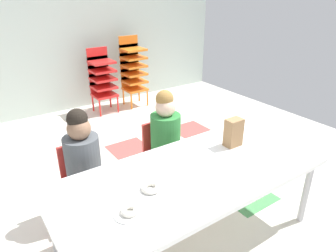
{
  "coord_description": "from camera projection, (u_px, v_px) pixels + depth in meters",
  "views": [
    {
      "loc": [
        -0.94,
        -1.89,
        1.69
      ],
      "look_at": [
        0.16,
        -0.31,
        0.82
      ],
      "focal_mm": 32.81,
      "sensor_mm": 36.0,
      "label": 1
    }
  ],
  "objects": [
    {
      "name": "donut_powdered_on_plate",
      "position": [
        130.0,
        210.0,
        1.66
      ],
      "size": [
        0.1,
        0.1,
        0.03
      ],
      "primitive_type": "torus",
      "color": "white",
      "rests_on": "craft_table"
    },
    {
      "name": "paper_plate_near_edge",
      "position": [
        130.0,
        213.0,
        1.67
      ],
      "size": [
        0.18,
        0.18,
        0.01
      ],
      "primitive_type": "cylinder",
      "color": "white",
      "rests_on": "craft_table"
    },
    {
      "name": "kid_chair_red_stack",
      "position": [
        102.0,
        77.0,
        4.38
      ],
      "size": [
        0.32,
        0.3,
        0.92
      ],
      "color": "red",
      "rests_on": "ground_plane"
    },
    {
      "name": "craft_table",
      "position": [
        190.0,
        178.0,
        2.06
      ],
      "size": [
        1.85,
        0.84,
        0.57
      ],
      "color": "white",
      "rests_on": "ground_plane"
    },
    {
      "name": "kid_chair_orange_stack",
      "position": [
        133.0,
        68.0,
        4.61
      ],
      "size": [
        0.32,
        0.3,
        1.04
      ],
      "color": "orange",
      "rests_on": "ground_plane"
    },
    {
      "name": "paper_bag_brown",
      "position": [
        233.0,
        133.0,
        2.35
      ],
      "size": [
        0.13,
        0.09,
        0.22
      ],
      "primitive_type": "cube",
      "color": "#9E754C",
      "rests_on": "craft_table"
    },
    {
      "name": "seated_child_middle_seat",
      "position": [
        165.0,
        131.0,
        2.65
      ],
      "size": [
        0.34,
        0.34,
        0.92
      ],
      "color": "red",
      "rests_on": "ground_plane"
    },
    {
      "name": "donut_powdered_loose",
      "position": [
        151.0,
        187.0,
        1.86
      ],
      "size": [
        0.12,
        0.12,
        0.03
      ],
      "primitive_type": "torus",
      "color": "white",
      "rests_on": "craft_table"
    },
    {
      "name": "back_wall",
      "position": [
        32.0,
        17.0,
        3.98
      ],
      "size": [
        5.86,
        0.1,
        2.67
      ],
      "primitive_type": "cube",
      "color": "#B2C1B7",
      "rests_on": "ground_plane"
    },
    {
      "name": "ground_plane",
      "position": [
        134.0,
        206.0,
        2.61
      ],
      "size": [
        5.86,
        5.16,
        0.02
      ],
      "color": "silver"
    },
    {
      "name": "paper_plate_center_table",
      "position": [
        202.0,
        157.0,
        2.22
      ],
      "size": [
        0.18,
        0.18,
        0.01
      ],
      "primitive_type": "cylinder",
      "color": "white",
      "rests_on": "craft_table"
    },
    {
      "name": "seated_child_near_camera",
      "position": [
        82.0,
        156.0,
        2.27
      ],
      "size": [
        0.32,
        0.31,
        0.92
      ],
      "color": "red",
      "rests_on": "ground_plane"
    }
  ]
}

